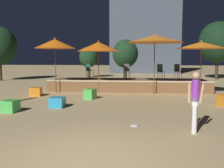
# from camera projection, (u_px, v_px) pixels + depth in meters

# --- Properties ---
(ground_plane) EXTENTS (120.00, 120.00, 0.00)m
(ground_plane) POSITION_uv_depth(u_px,v_px,m) (87.00, 163.00, 4.73)
(ground_plane) COLOR tan
(wooden_deck) EXTENTS (9.41, 2.89, 0.70)m
(wooden_deck) POSITION_uv_depth(u_px,v_px,m) (129.00, 85.00, 15.41)
(wooden_deck) COLOR brown
(wooden_deck) RESTS_ON ground
(patio_umbrella_0) EXTENTS (3.00, 3.00, 3.24)m
(patio_umbrella_0) POSITION_uv_depth(u_px,v_px,m) (155.00, 39.00, 13.19)
(patio_umbrella_0) COLOR brown
(patio_umbrella_0) RESTS_ON ground
(patio_umbrella_1) EXTENTS (2.54, 2.54, 2.88)m
(patio_umbrella_1) POSITION_uv_depth(u_px,v_px,m) (201.00, 45.00, 12.96)
(patio_umbrella_1) COLOR brown
(patio_umbrella_1) RESTS_ON ground
(patio_umbrella_2) EXTENTS (2.40, 2.40, 2.93)m
(patio_umbrella_2) POSITION_uv_depth(u_px,v_px,m) (98.00, 47.00, 13.93)
(patio_umbrella_2) COLOR brown
(patio_umbrella_2) RESTS_ON ground
(patio_umbrella_3) EXTENTS (2.27, 2.27, 3.09)m
(patio_umbrella_3) POSITION_uv_depth(u_px,v_px,m) (55.00, 44.00, 13.82)
(patio_umbrella_3) COLOR brown
(patio_umbrella_3) RESTS_ON ground
(cube_seat_0) EXTENTS (0.61, 0.61, 0.48)m
(cube_seat_0) POSITION_uv_depth(u_px,v_px,m) (90.00, 94.00, 11.96)
(cube_seat_0) COLOR #4CC651
(cube_seat_0) RESTS_ON ground
(cube_seat_2) EXTENTS (0.61, 0.61, 0.44)m
(cube_seat_2) POSITION_uv_depth(u_px,v_px,m) (36.00, 92.00, 12.94)
(cube_seat_2) COLOR orange
(cube_seat_2) RESTS_ON ground
(cube_seat_3) EXTENTS (0.56, 0.56, 0.41)m
(cube_seat_3) POSITION_uv_depth(u_px,v_px,m) (57.00, 102.00, 9.99)
(cube_seat_3) COLOR #2D9EDB
(cube_seat_3) RESTS_ON ground
(cube_seat_4) EXTENTS (0.57, 0.57, 0.44)m
(cube_seat_4) POSITION_uv_depth(u_px,v_px,m) (11.00, 106.00, 9.12)
(cube_seat_4) COLOR #4CC651
(cube_seat_4) RESTS_ON ground
(person_0) EXTENTS (0.43, 0.28, 1.62)m
(person_0) POSITION_uv_depth(u_px,v_px,m) (195.00, 101.00, 6.53)
(person_0) COLOR white
(person_0) RESTS_ON ground
(bistro_chair_0) EXTENTS (0.41, 0.41, 0.90)m
(bistro_chair_0) POSITION_uv_depth(u_px,v_px,m) (127.00, 69.00, 15.79)
(bistro_chair_0) COLOR #47474C
(bistro_chair_0) RESTS_ON wooden_deck
(bistro_chair_1) EXTENTS (0.47, 0.47, 0.90)m
(bistro_chair_1) POSITION_uv_depth(u_px,v_px,m) (89.00, 69.00, 16.10)
(bistro_chair_1) COLOR #1E4C47
(bistro_chair_1) RESTS_ON wooden_deck
(bistro_chair_2) EXTENTS (0.45, 0.45, 0.90)m
(bistro_chair_2) POSITION_uv_depth(u_px,v_px,m) (160.00, 70.00, 14.96)
(bistro_chair_2) COLOR #1E4C47
(bistro_chair_2) RESTS_ON wooden_deck
(bistro_chair_3) EXTENTS (0.45, 0.45, 0.90)m
(bistro_chair_3) POSITION_uv_depth(u_px,v_px,m) (178.00, 70.00, 15.26)
(bistro_chair_3) COLOR #2D3338
(bistro_chair_3) RESTS_ON wooden_deck
(frisbee_disc) EXTENTS (0.23, 0.23, 0.03)m
(frisbee_disc) POSITION_uv_depth(u_px,v_px,m) (134.00, 126.00, 7.25)
(frisbee_disc) COLOR white
(frisbee_disc) RESTS_ON ground
(background_tree_0) EXTENTS (1.87, 1.87, 3.07)m
(background_tree_0) POSITION_uv_depth(u_px,v_px,m) (89.00, 57.00, 24.61)
(background_tree_0) COLOR #3D2B1C
(background_tree_0) RESTS_ON ground
(background_tree_2) EXTENTS (1.99, 1.99, 3.37)m
(background_tree_2) POSITION_uv_depth(u_px,v_px,m) (125.00, 54.00, 19.39)
(background_tree_2) COLOR #3D2B1C
(background_tree_2) RESTS_ON ground
(background_tree_3) EXTENTS (3.37, 3.37, 5.23)m
(background_tree_3) POSITION_uv_depth(u_px,v_px,m) (218.00, 42.00, 22.55)
(background_tree_3) COLOR #3D2B1C
(background_tree_3) RESTS_ON ground
(distant_building) EXTENTS (8.78, 3.34, 12.12)m
(distant_building) POSITION_uv_depth(u_px,v_px,m) (145.00, 26.00, 31.94)
(distant_building) COLOR #4C5666
(distant_building) RESTS_ON ground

